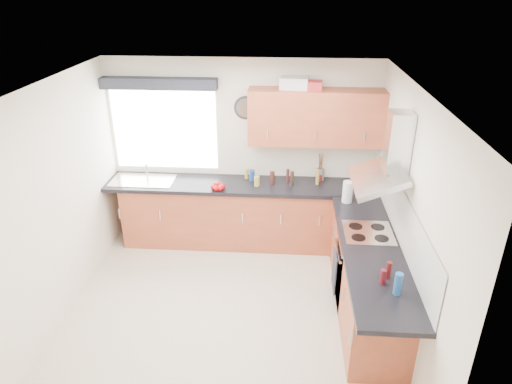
# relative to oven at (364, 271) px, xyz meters

# --- Properties ---
(ground_plane) EXTENTS (3.60, 3.60, 0.00)m
(ground_plane) POSITION_rel_oven_xyz_m (-1.50, -0.30, -0.42)
(ground_plane) COLOR beige
(ceiling) EXTENTS (3.60, 3.60, 0.02)m
(ceiling) POSITION_rel_oven_xyz_m (-1.50, -0.30, 2.08)
(ceiling) COLOR white
(ceiling) RESTS_ON wall_back
(wall_back) EXTENTS (3.60, 0.02, 2.50)m
(wall_back) POSITION_rel_oven_xyz_m (-1.50, 1.50, 0.82)
(wall_back) COLOR silver
(wall_back) RESTS_ON ground_plane
(wall_front) EXTENTS (3.60, 0.02, 2.50)m
(wall_front) POSITION_rel_oven_xyz_m (-1.50, -2.10, 0.82)
(wall_front) COLOR silver
(wall_front) RESTS_ON ground_plane
(wall_left) EXTENTS (0.02, 3.60, 2.50)m
(wall_left) POSITION_rel_oven_xyz_m (-3.30, -0.30, 0.82)
(wall_left) COLOR silver
(wall_left) RESTS_ON ground_plane
(wall_right) EXTENTS (0.02, 3.60, 2.50)m
(wall_right) POSITION_rel_oven_xyz_m (0.30, -0.30, 0.82)
(wall_right) COLOR silver
(wall_right) RESTS_ON ground_plane
(window) EXTENTS (1.40, 0.02, 1.10)m
(window) POSITION_rel_oven_xyz_m (-2.55, 1.49, 1.12)
(window) COLOR silver
(window) RESTS_ON wall_back
(window_blind) EXTENTS (1.50, 0.18, 0.14)m
(window_blind) POSITION_rel_oven_xyz_m (-2.55, 1.40, 1.76)
(window_blind) COLOR #21232C
(window_blind) RESTS_ON wall_back
(splashback) EXTENTS (0.01, 3.00, 0.54)m
(splashback) POSITION_rel_oven_xyz_m (0.29, 0.00, 0.75)
(splashback) COLOR white
(splashback) RESTS_ON wall_right
(base_cab_back) EXTENTS (3.00, 0.58, 0.86)m
(base_cab_back) POSITION_rel_oven_xyz_m (-1.60, 1.21, 0.01)
(base_cab_back) COLOR brown
(base_cab_back) RESTS_ON ground_plane
(base_cab_corner) EXTENTS (0.60, 0.60, 0.86)m
(base_cab_corner) POSITION_rel_oven_xyz_m (0.00, 1.20, 0.01)
(base_cab_corner) COLOR brown
(base_cab_corner) RESTS_ON ground_plane
(base_cab_right) EXTENTS (0.58, 2.10, 0.86)m
(base_cab_right) POSITION_rel_oven_xyz_m (0.01, -0.15, 0.01)
(base_cab_right) COLOR brown
(base_cab_right) RESTS_ON ground_plane
(worktop_back) EXTENTS (3.60, 0.62, 0.05)m
(worktop_back) POSITION_rel_oven_xyz_m (-1.50, 1.20, 0.46)
(worktop_back) COLOR black
(worktop_back) RESTS_ON base_cab_back
(worktop_right) EXTENTS (0.62, 2.42, 0.05)m
(worktop_right) POSITION_rel_oven_xyz_m (0.00, -0.30, 0.46)
(worktop_right) COLOR black
(worktop_right) RESTS_ON base_cab_right
(sink) EXTENTS (0.84, 0.46, 0.10)m
(sink) POSITION_rel_oven_xyz_m (-2.83, 1.20, 0.52)
(sink) COLOR silver
(sink) RESTS_ON worktop_back
(oven) EXTENTS (0.56, 0.58, 0.85)m
(oven) POSITION_rel_oven_xyz_m (0.00, 0.00, 0.00)
(oven) COLOR black
(oven) RESTS_ON ground_plane
(hob_plate) EXTENTS (0.52, 0.52, 0.01)m
(hob_plate) POSITION_rel_oven_xyz_m (0.00, 0.00, 0.49)
(hob_plate) COLOR silver
(hob_plate) RESTS_ON worktop_right
(extractor_hood) EXTENTS (0.52, 0.78, 0.66)m
(extractor_hood) POSITION_rel_oven_xyz_m (0.10, -0.00, 1.34)
(extractor_hood) COLOR silver
(extractor_hood) RESTS_ON wall_right
(upper_cabinets) EXTENTS (1.70, 0.35, 0.70)m
(upper_cabinets) POSITION_rel_oven_xyz_m (-0.55, 1.32, 1.38)
(upper_cabinets) COLOR brown
(upper_cabinets) RESTS_ON wall_back
(washing_machine) EXTENTS (0.57, 0.55, 0.82)m
(washing_machine) POSITION_rel_oven_xyz_m (-2.34, 1.22, -0.02)
(washing_machine) COLOR silver
(washing_machine) RESTS_ON ground_plane
(wall_clock) EXTENTS (0.31, 0.04, 0.31)m
(wall_clock) POSITION_rel_oven_xyz_m (-1.45, 1.48, 1.44)
(wall_clock) COLOR #21232C
(wall_clock) RESTS_ON wall_back
(casserole) EXTENTS (0.37, 0.28, 0.14)m
(casserole) POSITION_rel_oven_xyz_m (-0.83, 1.36, 1.80)
(casserole) COLOR silver
(casserole) RESTS_ON upper_cabinets
(storage_box) EXTENTS (0.25, 0.21, 0.11)m
(storage_box) POSITION_rel_oven_xyz_m (-0.61, 1.32, 1.78)
(storage_box) COLOR #A92B2D
(storage_box) RESTS_ON upper_cabinets
(utensil_pot) EXTENTS (0.11, 0.11, 0.15)m
(utensil_pot) POSITION_rel_oven_xyz_m (-0.44, 1.40, 0.56)
(utensil_pot) COLOR slate
(utensil_pot) RESTS_ON worktop_back
(kitchen_roll) EXTENTS (0.15, 0.15, 0.27)m
(kitchen_roll) POSITION_rel_oven_xyz_m (-0.15, 0.75, 0.62)
(kitchen_roll) COLOR silver
(kitchen_roll) RESTS_ON worktop_right
(tomato_cluster) EXTENTS (0.20, 0.20, 0.07)m
(tomato_cluster) POSITION_rel_oven_xyz_m (-1.78, 1.00, 0.52)
(tomato_cluster) COLOR #A8050B
(tomato_cluster) RESTS_ON worktop_back
(jar_0) EXTENTS (0.05, 0.05, 0.21)m
(jar_0) POSITION_rel_oven_xyz_m (-0.48, 1.25, 0.59)
(jar_0) COLOR olive
(jar_0) RESTS_ON worktop_back
(jar_1) EXTENTS (0.05, 0.05, 0.19)m
(jar_1) POSITION_rel_oven_xyz_m (-0.82, 1.19, 0.58)
(jar_1) COLOR black
(jar_1) RESTS_ON worktop_back
(jar_2) EXTENTS (0.04, 0.04, 0.09)m
(jar_2) POSITION_rel_oven_xyz_m (-0.44, 1.33, 0.53)
(jar_2) COLOR maroon
(jar_2) RESTS_ON worktop_back
(jar_3) EXTENTS (0.05, 0.05, 0.14)m
(jar_3) POSITION_rel_oven_xyz_m (-1.44, 1.37, 0.56)
(jar_3) COLOR #A69639
(jar_3) RESTS_ON worktop_back
(jar_4) EXTENTS (0.07, 0.07, 0.13)m
(jar_4) POSITION_rel_oven_xyz_m (-1.28, 1.14, 0.55)
(jar_4) COLOR #9D9136
(jar_4) RESTS_ON worktop_back
(jar_5) EXTENTS (0.04, 0.04, 0.19)m
(jar_5) POSITION_rel_oven_xyz_m (-0.88, 1.28, 0.58)
(jar_5) COLOR #42171D
(jar_5) RESTS_ON worktop_back
(jar_6) EXTENTS (0.07, 0.07, 0.15)m
(jar_6) POSITION_rel_oven_xyz_m (-1.36, 1.31, 0.56)
(jar_6) COLOR navy
(jar_6) RESTS_ON worktop_back
(jar_7) EXTENTS (0.06, 0.06, 0.17)m
(jar_7) POSITION_rel_oven_xyz_m (-1.08, 1.22, 0.57)
(jar_7) COLOR #3B1B15
(jar_7) RESTS_ON worktop_back
(bottle_0) EXTENTS (0.07, 0.07, 0.21)m
(bottle_0) POSITION_rel_oven_xyz_m (0.09, -1.03, 0.59)
(bottle_0) COLOR #1C4D87
(bottle_0) RESTS_ON worktop_right
(bottle_1) EXTENTS (0.05, 0.05, 0.17)m
(bottle_1) POSITION_rel_oven_xyz_m (0.06, -0.80, 0.57)
(bottle_1) COLOR #4D1011
(bottle_1) RESTS_ON worktop_right
(bottle_2) EXTENTS (0.05, 0.05, 0.15)m
(bottle_2) POSITION_rel_oven_xyz_m (-0.01, -0.89, 0.56)
(bottle_2) COLOR #4F1017
(bottle_2) RESTS_ON worktop_right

